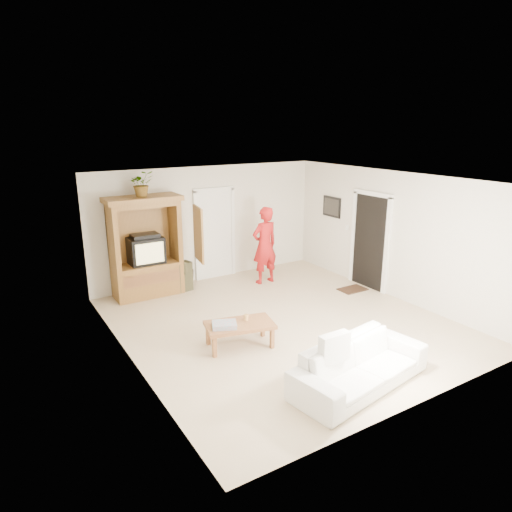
{
  "coord_description": "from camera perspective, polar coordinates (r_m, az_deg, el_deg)",
  "views": [
    {
      "loc": [
        -4.42,
        -6.28,
        3.5
      ],
      "look_at": [
        -0.19,
        0.6,
        1.15
      ],
      "focal_mm": 32.0,
      "sensor_mm": 36.0,
      "label": 1
    }
  ],
  "objects": [
    {
      "name": "backpack_black",
      "position": [
        10.36,
        -8.81,
        -2.64
      ],
      "size": [
        0.31,
        0.19,
        0.37
      ],
      "primitive_type": null,
      "rotation": [
        0.0,
        0.0,
        0.05
      ],
      "color": "black",
      "rests_on": "floor"
    },
    {
      "name": "towel",
      "position": [
        7.3,
        -3.98,
        -8.58
      ],
      "size": [
        0.46,
        0.41,
        0.08
      ],
      "primitive_type": "cube",
      "rotation": [
        0.0,
        0.0,
        -0.41
      ],
      "color": "#D9485E",
      "rests_on": "coffee_table"
    },
    {
      "name": "plant",
      "position": [
        9.42,
        -14.1,
        8.76
      ],
      "size": [
        0.46,
        0.4,
        0.51
      ],
      "primitive_type": "imported",
      "rotation": [
        0.0,
        0.0,
        0.01
      ],
      "color": "#4C7238",
      "rests_on": "armoire"
    },
    {
      "name": "wall_front",
      "position": [
        5.93,
        20.31,
        -6.65
      ],
      "size": [
        5.5,
        0.0,
        5.5
      ],
      "primitive_type": "plane",
      "rotation": [
        -1.57,
        0.0,
        0.0
      ],
      "color": "silver",
      "rests_on": "floor"
    },
    {
      "name": "floor",
      "position": [
        8.44,
        3.24,
        -8.31
      ],
      "size": [
        6.0,
        6.0,
        0.0
      ],
      "primitive_type": "plane",
      "color": "tan",
      "rests_on": "ground"
    },
    {
      "name": "armoire",
      "position": [
        9.74,
        -13.45,
        0.33
      ],
      "size": [
        1.82,
        1.14,
        2.1
      ],
      "color": "brown",
      "rests_on": "floor"
    },
    {
      "name": "wall_back",
      "position": [
        10.51,
        -6.01,
        4.05
      ],
      "size": [
        5.5,
        0.0,
        5.5
      ],
      "primitive_type": "plane",
      "rotation": [
        1.57,
        0.0,
        0.0
      ],
      "color": "silver",
      "rests_on": "floor"
    },
    {
      "name": "candle",
      "position": [
        7.52,
        -1.26,
        -7.68
      ],
      "size": [
        0.08,
        0.08,
        0.1
      ],
      "primitive_type": "cylinder",
      "color": "tan",
      "rests_on": "coffee_table"
    },
    {
      "name": "wall_left",
      "position": [
        6.86,
        -15.83,
        -3.13
      ],
      "size": [
        0.0,
        6.0,
        6.0
      ],
      "primitive_type": "plane",
      "rotation": [
        1.57,
        0.0,
        1.57
      ],
      "color": "silver",
      "rests_on": "floor"
    },
    {
      "name": "framed_picture",
      "position": [
        11.03,
        9.46,
        6.08
      ],
      "size": [
        0.03,
        0.6,
        0.48
      ],
      "primitive_type": "cube",
      "color": "black",
      "rests_on": "wall_right"
    },
    {
      "name": "backpack_olive",
      "position": [
        10.0,
        -9.08,
        -2.54
      ],
      "size": [
        0.38,
        0.32,
        0.64
      ],
      "primitive_type": null,
      "rotation": [
        0.0,
        0.0,
        0.21
      ],
      "color": "#47442B",
      "rests_on": "floor"
    },
    {
      "name": "doormat",
      "position": [
        10.23,
        11.98,
        -4.09
      ],
      "size": [
        0.6,
        0.4,
        0.02
      ],
      "primitive_type": "cube",
      "color": "#382316",
      "rests_on": "floor"
    },
    {
      "name": "sofa",
      "position": [
        6.6,
        12.89,
        -13.16
      ],
      "size": [
        2.23,
        1.15,
        0.62
      ],
      "primitive_type": "imported",
      "rotation": [
        0.0,
        0.0,
        0.16
      ],
      "color": "silver",
      "rests_on": "floor"
    },
    {
      "name": "wall_right",
      "position": [
        9.78,
        16.74,
        2.53
      ],
      "size": [
        0.0,
        6.0,
        6.0
      ],
      "primitive_type": "plane",
      "rotation": [
        1.57,
        0.0,
        -1.57
      ],
      "color": "silver",
      "rests_on": "floor"
    },
    {
      "name": "door_back",
      "position": [
        10.61,
        -5.17,
        2.64
      ],
      "size": [
        0.85,
        0.05,
        2.04
      ],
      "primitive_type": "cube",
      "color": "white",
      "rests_on": "floor"
    },
    {
      "name": "man",
      "position": [
        10.22,
        1.09,
        1.35
      ],
      "size": [
        0.66,
        0.46,
        1.75
      ],
      "primitive_type": "imported",
      "rotation": [
        0.0,
        0.0,
        3.2
      ],
      "color": "#A81617",
      "rests_on": "floor"
    },
    {
      "name": "ceiling",
      "position": [
        7.73,
        3.55,
        9.5
      ],
      "size": [
        6.0,
        6.0,
        0.0
      ],
      "primitive_type": "plane",
      "rotation": [
        3.14,
        0.0,
        0.0
      ],
      "color": "white",
      "rests_on": "floor"
    },
    {
      "name": "coffee_table",
      "position": [
        7.45,
        -2.06,
        -8.77
      ],
      "size": [
        1.2,
        0.83,
        0.41
      ],
      "rotation": [
        0.0,
        0.0,
        -0.23
      ],
      "color": "brown",
      "rests_on": "floor"
    },
    {
      "name": "doorway_right",
      "position": [
        10.23,
        14.04,
        1.69
      ],
      "size": [
        0.05,
        0.9,
        2.04
      ],
      "primitive_type": "cube",
      "color": "black",
      "rests_on": "floor"
    }
  ]
}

